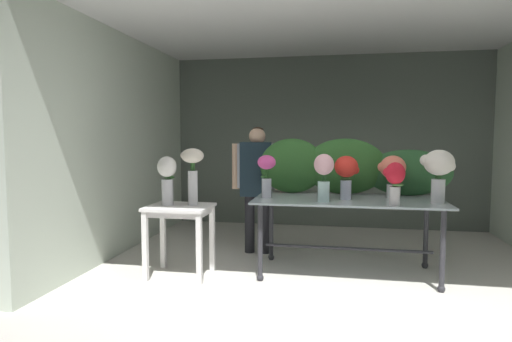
% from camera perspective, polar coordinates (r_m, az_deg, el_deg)
% --- Properties ---
extents(ground_plane, '(8.44, 8.44, 0.00)m').
position_cam_1_polar(ground_plane, '(5.08, 8.79, -11.62)').
color(ground_plane, silver).
extents(wall_back, '(4.93, 0.12, 2.67)m').
position_cam_1_polar(wall_back, '(6.80, 9.46, 3.86)').
color(wall_back, slate).
rests_on(wall_back, ground).
extents(wall_left, '(0.12, 3.96, 2.67)m').
position_cam_1_polar(wall_left, '(5.53, -17.52, 3.55)').
color(wall_left, silver).
rests_on(wall_left, ground).
extents(ceiling_slab, '(5.05, 3.96, 0.12)m').
position_cam_1_polar(ceiling_slab, '(5.05, 9.19, 19.60)').
color(ceiling_slab, silver).
rests_on(ceiling_slab, wall_back).
extents(display_table_glass, '(1.88, 0.93, 0.79)m').
position_cam_1_polar(display_table_glass, '(4.45, 12.17, -5.12)').
color(display_table_glass, '#B1C2C7').
rests_on(display_table_glass, ground).
extents(side_table_white, '(0.63, 0.52, 0.72)m').
position_cam_1_polar(side_table_white, '(4.39, -10.22, -6.05)').
color(side_table_white, white).
rests_on(side_table_white, ground).
extents(florist, '(0.62, 0.24, 1.53)m').
position_cam_1_polar(florist, '(5.12, 0.15, -0.63)').
color(florist, '#232328').
rests_on(florist, ground).
extents(foliage_backdrop, '(2.06, 0.28, 0.61)m').
position_cam_1_polar(foliage_backdrop, '(4.75, 11.80, 0.41)').
color(foliage_backdrop, '#2D6028').
rests_on(foliage_backdrop, display_table_glass).
extents(vase_fuchsia_hydrangea, '(0.19, 0.19, 0.44)m').
position_cam_1_polar(vase_fuchsia_hydrangea, '(4.37, 1.43, -0.06)').
color(vase_fuchsia_hydrangea, silver).
rests_on(vase_fuchsia_hydrangea, display_table_glass).
extents(vase_scarlet_tulips, '(0.25, 0.23, 0.44)m').
position_cam_1_polar(vase_scarlet_tulips, '(4.34, 12.02, -0.09)').
color(vase_scarlet_tulips, silver).
rests_on(vase_scarlet_tulips, display_table_glass).
extents(vase_coral_snapdragons, '(0.28, 0.26, 0.44)m').
position_cam_1_polar(vase_coral_snapdragons, '(4.57, 17.87, 0.04)').
color(vase_coral_snapdragons, silver).
rests_on(vase_coral_snapdragons, display_table_glass).
extents(vase_blush_peonies, '(0.19, 0.19, 0.46)m').
position_cam_1_polar(vase_blush_peonies, '(4.15, 9.08, -0.31)').
color(vase_blush_peonies, silver).
rests_on(vase_blush_peonies, display_table_glass).
extents(vase_crimson_dahlias, '(0.20, 0.18, 0.40)m').
position_cam_1_polar(vase_crimson_dahlias, '(4.08, 18.12, -1.09)').
color(vase_crimson_dahlias, silver).
rests_on(vase_crimson_dahlias, display_table_glass).
extents(vase_ivory_lilies, '(0.32, 0.28, 0.51)m').
position_cam_1_polar(vase_ivory_lilies, '(4.35, 23.31, 0.31)').
color(vase_ivory_lilies, silver).
rests_on(vase_ivory_lilies, display_table_glass).
extents(vase_white_roses_tall, '(0.20, 0.20, 0.50)m').
position_cam_1_polar(vase_white_roses_tall, '(4.38, -11.85, -0.82)').
color(vase_white_roses_tall, silver).
rests_on(vase_white_roses_tall, side_table_white).
extents(vase_cream_lisianthus_tall, '(0.24, 0.23, 0.58)m').
position_cam_1_polar(vase_cream_lisianthus_tall, '(4.33, -8.53, 0.28)').
color(vase_cream_lisianthus_tall, silver).
rests_on(vase_cream_lisianthus_tall, side_table_white).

